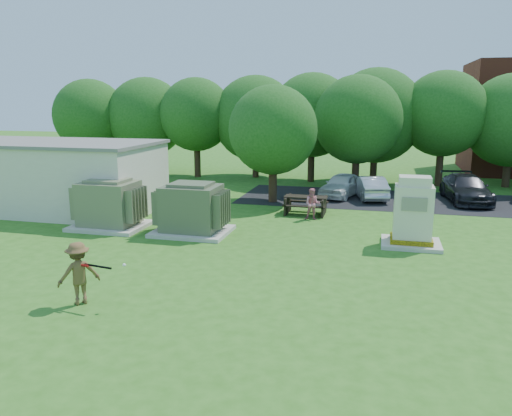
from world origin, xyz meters
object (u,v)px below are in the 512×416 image
(generator_cabinet, at_px, (413,216))
(picnic_table, at_px, (306,203))
(batter, at_px, (79,273))
(car_silver_a, at_px, (369,187))
(transformer_left, at_px, (109,205))
(car_white, at_px, (342,185))
(car_dark, at_px, (466,189))
(transformer_right, at_px, (192,210))
(person_at_picnic, at_px, (313,204))

(generator_cabinet, height_order, picnic_table, generator_cabinet)
(batter, xyz_separation_m, car_silver_a, (6.99, 16.63, -0.22))
(transformer_left, distance_m, car_white, 12.95)
(picnic_table, xyz_separation_m, car_silver_a, (2.80, 4.64, 0.09))
(car_silver_a, distance_m, car_dark, 4.99)
(car_silver_a, bearing_deg, transformer_right, 39.21)
(generator_cabinet, distance_m, car_silver_a, 9.04)
(car_dark, bearing_deg, batter, -131.59)
(car_white, relative_size, car_dark, 0.80)
(transformer_left, bearing_deg, car_silver_a, 41.41)
(car_white, height_order, car_silver_a, car_white)
(transformer_right, xyz_separation_m, car_dark, (11.70, 9.58, -0.27))
(transformer_left, distance_m, car_dark, 18.14)
(transformer_left, distance_m, car_silver_a, 13.91)
(transformer_left, distance_m, batter, 8.19)
(transformer_left, relative_size, car_silver_a, 0.79)
(car_dark, bearing_deg, picnic_table, -153.62)
(picnic_table, xyz_separation_m, person_at_picnic, (0.47, -1.06, 0.18))
(picnic_table, distance_m, car_silver_a, 5.42)
(transformer_right, xyz_separation_m, picnic_table, (3.93, 4.56, -0.44))
(transformer_right, xyz_separation_m, car_white, (5.22, 9.38, -0.32))
(batter, bearing_deg, transformer_left, -109.53)
(transformer_right, height_order, batter, transformer_right)
(person_at_picnic, height_order, car_white, person_at_picnic)
(transformer_right, bearing_deg, car_dark, 39.30)
(transformer_right, height_order, generator_cabinet, generator_cabinet)
(generator_cabinet, bearing_deg, batter, -138.43)
(car_silver_a, bearing_deg, car_dark, 169.79)
(generator_cabinet, height_order, batter, generator_cabinet)
(generator_cabinet, height_order, car_silver_a, generator_cabinet)
(picnic_table, xyz_separation_m, car_white, (1.28, 4.82, 0.12))
(car_silver_a, bearing_deg, car_white, -21.56)
(transformer_right, relative_size, picnic_table, 1.50)
(transformer_left, bearing_deg, car_white, 46.46)
(generator_cabinet, relative_size, car_dark, 0.54)
(picnic_table, bearing_deg, generator_cabinet, -42.46)
(transformer_right, height_order, person_at_picnic, transformer_right)
(picnic_table, height_order, person_at_picnic, person_at_picnic)
(batter, bearing_deg, picnic_table, -153.65)
(batter, bearing_deg, generator_cabinet, 177.17)
(car_silver_a, bearing_deg, person_at_picnic, 53.19)
(person_at_picnic, relative_size, car_white, 0.37)
(transformer_left, height_order, person_at_picnic, transformer_left)
(generator_cabinet, distance_m, car_white, 9.63)
(generator_cabinet, height_order, car_dark, generator_cabinet)
(car_white, xyz_separation_m, car_dark, (6.49, 0.20, 0.05))
(batter, bearing_deg, transformer_right, -136.37)
(generator_cabinet, height_order, car_white, generator_cabinet)
(picnic_table, height_order, car_white, car_white)
(picnic_table, relative_size, car_silver_a, 0.53)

